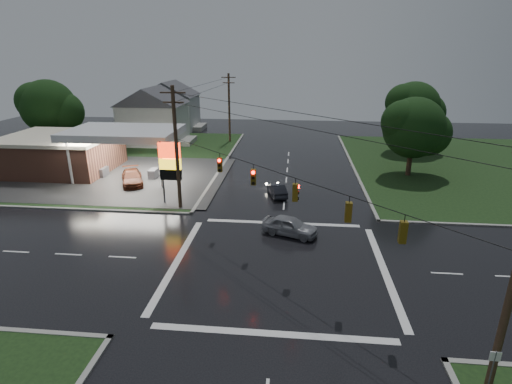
# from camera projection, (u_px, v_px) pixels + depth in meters

# --- Properties ---
(ground) EXTENTS (120.00, 120.00, 0.00)m
(ground) POSITION_uv_depth(u_px,v_px,m) (279.00, 265.00, 27.05)
(ground) COLOR black
(ground) RESTS_ON ground
(grass_nw) EXTENTS (36.00, 36.00, 0.08)m
(grass_nw) POSITION_uv_depth(u_px,v_px,m) (95.00, 158.00, 53.85)
(grass_nw) COLOR black
(grass_nw) RESTS_ON ground
(grass_ne) EXTENTS (36.00, 36.00, 0.08)m
(grass_ne) POSITION_uv_depth(u_px,v_px,m) (500.00, 169.00, 48.99)
(grass_ne) COLOR black
(grass_ne) RESTS_ON ground
(gas_station) EXTENTS (26.20, 18.00, 5.60)m
(gas_station) POSITION_uv_depth(u_px,v_px,m) (69.00, 151.00, 47.07)
(gas_station) COLOR #2D2D2D
(gas_station) RESTS_ON ground
(pylon_sign) EXTENTS (2.00, 0.35, 6.00)m
(pylon_sign) POSITION_uv_depth(u_px,v_px,m) (170.00, 163.00, 36.53)
(pylon_sign) COLOR #59595E
(pylon_sign) RESTS_ON ground
(utility_pole_nw) EXTENTS (2.20, 0.32, 11.00)m
(utility_pole_nw) POSITION_uv_depth(u_px,v_px,m) (176.00, 147.00, 34.93)
(utility_pole_nw) COLOR #382619
(utility_pole_nw) RESTS_ON ground
(utility_pole_n) EXTENTS (2.20, 0.32, 10.50)m
(utility_pole_n) POSITION_uv_depth(u_px,v_px,m) (229.00, 107.00, 61.74)
(utility_pole_n) COLOR #382619
(utility_pole_n) RESTS_ON ground
(traffic_signals) EXTENTS (26.87, 26.87, 1.47)m
(traffic_signals) POSITION_uv_depth(u_px,v_px,m) (281.00, 174.00, 24.86)
(traffic_signals) COLOR black
(traffic_signals) RESTS_ON ground
(house_near) EXTENTS (11.05, 8.48, 8.60)m
(house_near) POSITION_uv_depth(u_px,v_px,m) (154.00, 115.00, 61.29)
(house_near) COLOR silver
(house_near) RESTS_ON ground
(house_far) EXTENTS (11.05, 8.48, 8.60)m
(house_far) POSITION_uv_depth(u_px,v_px,m) (171.00, 105.00, 72.63)
(house_far) COLOR silver
(house_far) RESTS_ON ground
(tree_nw_behind) EXTENTS (8.93, 7.60, 10.00)m
(tree_nw_behind) POSITION_uv_depth(u_px,v_px,m) (50.00, 107.00, 56.27)
(tree_nw_behind) COLOR black
(tree_nw_behind) RESTS_ON ground
(tree_ne_near) EXTENTS (7.99, 6.80, 8.98)m
(tree_ne_near) POSITION_uv_depth(u_px,v_px,m) (415.00, 128.00, 44.49)
(tree_ne_near) COLOR black
(tree_ne_near) RESTS_ON ground
(tree_ne_far) EXTENTS (8.46, 7.20, 9.80)m
(tree_ne_far) POSITION_uv_depth(u_px,v_px,m) (414.00, 108.00, 55.25)
(tree_ne_far) COLOR black
(tree_ne_far) RESTS_ON ground
(car_north) EXTENTS (2.35, 3.99, 1.24)m
(car_north) POSITION_uv_depth(u_px,v_px,m) (277.00, 190.00, 39.75)
(car_north) COLOR black
(car_north) RESTS_ON ground
(car_crossing) EXTENTS (4.74, 3.16, 1.50)m
(car_crossing) POSITION_uv_depth(u_px,v_px,m) (290.00, 226.00, 31.28)
(car_crossing) COLOR gray
(car_crossing) RESTS_ON ground
(car_pump) EXTENTS (4.07, 5.58, 1.50)m
(car_pump) POSITION_uv_depth(u_px,v_px,m) (132.00, 177.00, 43.18)
(car_pump) COLOR #512312
(car_pump) RESTS_ON ground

